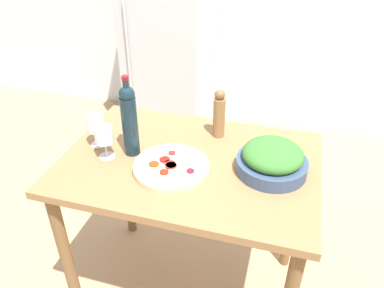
% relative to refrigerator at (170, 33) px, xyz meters
% --- Properties ---
extents(ground_plane, '(14.00, 14.00, 0.00)m').
position_rel_refrigerator_xyz_m(ground_plane, '(0.68, -1.70, -0.92)').
color(ground_plane, tan).
extents(refrigerator, '(0.66, 0.72, 1.84)m').
position_rel_refrigerator_xyz_m(refrigerator, '(0.00, 0.00, 0.00)').
color(refrigerator, '#B7BCC1').
rests_on(refrigerator, ground_plane).
extents(prep_counter, '(1.13, 0.78, 0.90)m').
position_rel_refrigerator_xyz_m(prep_counter, '(0.68, -1.70, -0.16)').
color(prep_counter, olive).
rests_on(prep_counter, ground_plane).
extents(wine_bottle, '(0.07, 0.07, 0.37)m').
position_rel_refrigerator_xyz_m(wine_bottle, '(0.41, -1.72, 0.15)').
color(wine_bottle, '#142833').
rests_on(wine_bottle, prep_counter).
extents(wine_glass_near, '(0.08, 0.08, 0.15)m').
position_rel_refrigerator_xyz_m(wine_glass_near, '(0.32, -1.78, 0.08)').
color(wine_glass_near, silver).
rests_on(wine_glass_near, prep_counter).
extents(wine_glass_far, '(0.08, 0.08, 0.15)m').
position_rel_refrigerator_xyz_m(wine_glass_far, '(0.23, -1.71, 0.08)').
color(wine_glass_far, silver).
rests_on(wine_glass_far, prep_counter).
extents(pepper_mill, '(0.06, 0.06, 0.24)m').
position_rel_refrigerator_xyz_m(pepper_mill, '(0.76, -1.47, 0.09)').
color(pepper_mill, olive).
rests_on(pepper_mill, prep_counter).
extents(salad_bowl, '(0.30, 0.30, 0.14)m').
position_rel_refrigerator_xyz_m(salad_bowl, '(1.03, -1.69, 0.04)').
color(salad_bowl, '#384C6B').
rests_on(salad_bowl, prep_counter).
extents(homemade_pizza, '(0.33, 0.33, 0.03)m').
position_rel_refrigerator_xyz_m(homemade_pizza, '(0.63, -1.79, -0.01)').
color(homemade_pizza, beige).
rests_on(homemade_pizza, prep_counter).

